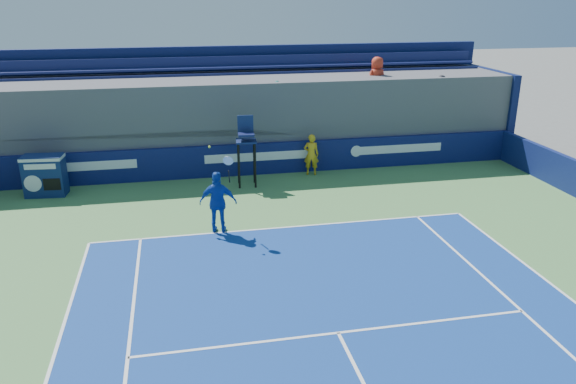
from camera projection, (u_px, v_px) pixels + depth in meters
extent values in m
imported|color=gold|center=(311.00, 154.00, 20.88)|extent=(0.64, 0.49, 1.55)
cube|color=white|center=(285.00, 227.00, 16.37)|extent=(10.97, 0.07, 0.00)
cube|color=white|center=(338.00, 333.00, 11.31)|extent=(8.23, 0.07, 0.00)
cube|color=#0D144C|center=(258.00, 159.00, 20.99)|extent=(20.40, 0.20, 1.20)
cube|color=white|center=(90.00, 166.00, 19.73)|extent=(3.20, 0.01, 0.32)
cube|color=white|center=(259.00, 157.00, 20.85)|extent=(4.00, 0.01, 0.32)
cube|color=white|center=(398.00, 149.00, 21.88)|extent=(3.60, 0.01, 0.32)
cylinder|color=white|center=(356.00, 151.00, 21.56)|extent=(0.44, 0.01, 0.44)
cube|color=navy|center=(45.00, 176.00, 18.77)|extent=(1.36, 0.81, 1.40)
cube|color=silver|center=(42.00, 158.00, 18.56)|extent=(1.38, 0.84, 0.10)
cylinder|color=silver|center=(33.00, 184.00, 18.45)|extent=(0.56, 0.07, 0.56)
cube|color=black|center=(52.00, 184.00, 18.53)|extent=(0.55, 0.07, 0.40)
cube|color=silver|center=(40.00, 167.00, 18.29)|extent=(1.00, 0.10, 0.18)
cylinder|color=black|center=(239.00, 167.00, 19.40)|extent=(0.08, 0.08, 1.60)
cylinder|color=black|center=(255.00, 166.00, 19.46)|extent=(0.08, 0.08, 1.60)
cylinder|color=black|center=(238.00, 162.00, 19.92)|extent=(0.08, 0.08, 1.60)
cylinder|color=black|center=(254.00, 161.00, 19.99)|extent=(0.08, 0.08, 1.60)
cube|color=#0E1B4A|center=(246.00, 141.00, 19.41)|extent=(0.75, 0.75, 0.06)
cube|color=#121946|center=(246.00, 135.00, 19.23)|extent=(0.58, 0.49, 0.08)
cube|color=#14214B|center=(245.00, 124.00, 19.47)|extent=(0.55, 0.10, 0.60)
imported|color=#1543AF|center=(218.00, 202.00, 15.79)|extent=(1.12, 0.63, 1.80)
cylinder|color=black|center=(229.00, 177.00, 15.46)|extent=(0.07, 0.16, 0.39)
torus|color=silver|center=(228.00, 161.00, 15.23)|extent=(0.31, 0.19, 0.29)
cylinder|color=white|center=(228.00, 161.00, 15.23)|extent=(0.26, 0.15, 0.24)
sphere|color=#D8E933|center=(209.00, 147.00, 15.16)|extent=(0.07, 0.07, 0.07)
cube|color=#4C4C51|center=(251.00, 120.00, 22.38)|extent=(20.40, 3.60, 3.38)
cube|color=#4C4C51|center=(256.00, 133.00, 21.20)|extent=(20.40, 0.90, 0.55)
cube|color=#151C4F|center=(256.00, 121.00, 20.95)|extent=(20.00, 0.45, 0.08)
cube|color=#151C4F|center=(255.00, 114.00, 21.11)|extent=(20.00, 0.06, 0.45)
cube|color=#4C4C51|center=(252.00, 114.00, 21.85)|extent=(20.40, 0.90, 0.55)
cube|color=#151C4F|center=(252.00, 102.00, 21.59)|extent=(20.00, 0.45, 0.08)
cube|color=#151C4F|center=(251.00, 96.00, 21.76)|extent=(20.00, 0.06, 0.45)
cube|color=#4C4C51|center=(249.00, 96.00, 22.49)|extent=(20.40, 0.90, 0.55)
cube|color=#151C4F|center=(249.00, 84.00, 22.24)|extent=(20.00, 0.45, 0.08)
cube|color=#151C4F|center=(248.00, 78.00, 22.40)|extent=(20.00, 0.06, 0.45)
cube|color=#4C4C51|center=(245.00, 78.00, 23.14)|extent=(20.40, 0.90, 0.55)
cube|color=#151C4F|center=(245.00, 67.00, 22.88)|extent=(20.00, 0.45, 0.08)
cube|color=#151C4F|center=(244.00, 61.00, 23.05)|extent=(20.00, 0.06, 0.45)
cube|color=#0C1647|center=(244.00, 98.00, 24.00)|extent=(20.80, 0.30, 4.40)
cube|color=#0C1647|center=(487.00, 109.00, 24.31)|extent=(0.30, 3.90, 3.40)
imported|color=teal|center=(278.00, 103.00, 20.94)|extent=(0.99, 0.47, 1.64)
imported|color=#B72F1A|center=(377.00, 79.00, 22.34)|extent=(0.99, 0.78, 1.77)
imported|color=black|center=(439.00, 96.00, 22.15)|extent=(0.68, 0.51, 1.68)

